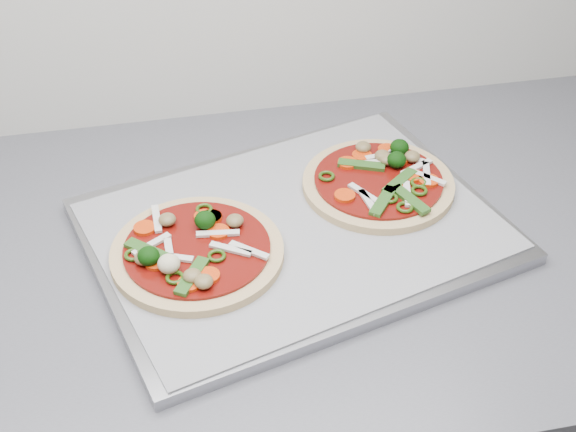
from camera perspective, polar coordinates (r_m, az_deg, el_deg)
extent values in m
cube|color=#5B5B62|center=(0.93, -11.86, -4.42)|extent=(3.60, 0.60, 0.04)
cube|color=#9B9AA0|center=(0.93, 0.49, -1.07)|extent=(0.53, 0.44, 0.01)
cube|color=#97969C|center=(0.92, 0.50, -0.67)|extent=(0.51, 0.43, 0.00)
cylinder|color=tan|center=(0.88, -6.47, -2.62)|extent=(0.27, 0.27, 0.01)
cylinder|color=#6B0A0B|center=(0.88, -6.50, -2.28)|extent=(0.23, 0.23, 0.00)
cube|color=silver|center=(0.88, -9.68, -2.00)|extent=(0.04, 0.03, 0.00)
ellipsoid|color=#0B3409|center=(0.86, -9.89, -2.83)|extent=(0.03, 0.03, 0.02)
cylinder|color=#FF410D|center=(0.91, -5.94, -0.06)|extent=(0.04, 0.04, 0.00)
cube|color=#2B5B1B|center=(0.88, -9.88, -2.47)|extent=(0.05, 0.05, 0.00)
cube|color=silver|center=(0.87, -8.42, -2.64)|extent=(0.01, 0.05, 0.00)
torus|color=#29470E|center=(0.84, -8.04, -4.36)|extent=(0.03, 0.03, 0.00)
cylinder|color=#FF410D|center=(0.91, -5.50, -0.08)|extent=(0.03, 0.03, 0.00)
torus|color=#29470E|center=(0.87, -10.08, -2.56)|extent=(0.03, 0.03, 0.00)
cylinder|color=#FF410D|center=(0.84, -5.70, -4.24)|extent=(0.03, 0.03, 0.00)
ellipsoid|color=beige|center=(0.85, -8.47, -3.38)|extent=(0.03, 0.03, 0.02)
ellipsoid|color=olive|center=(0.83, -6.01, -4.66)|extent=(0.02, 0.02, 0.01)
ellipsoid|color=olive|center=(0.86, -10.25, -2.95)|extent=(0.02, 0.02, 0.01)
cube|color=silver|center=(0.86, -8.29, -2.90)|extent=(0.05, 0.03, 0.00)
ellipsoid|color=#0B3409|center=(0.90, -5.92, -0.29)|extent=(0.03, 0.03, 0.02)
torus|color=#29470E|center=(0.92, -5.98, 0.48)|extent=(0.03, 0.03, 0.00)
cube|color=silver|center=(0.92, -9.32, -0.20)|extent=(0.01, 0.05, 0.00)
cube|color=silver|center=(0.87, -4.10, -2.36)|extent=(0.04, 0.03, 0.00)
ellipsoid|color=olive|center=(0.91, -8.59, -0.25)|extent=(0.03, 0.03, 0.01)
cube|color=silver|center=(0.89, -5.00, -1.25)|extent=(0.05, 0.01, 0.00)
torus|color=#29470E|center=(0.85, -8.47, -3.64)|extent=(0.03, 0.03, 0.00)
cylinder|color=#FF410D|center=(0.91, -5.48, -0.09)|extent=(0.03, 0.03, 0.00)
cylinder|color=#FF410D|center=(0.86, -9.35, -3.27)|extent=(0.03, 0.03, 0.00)
torus|color=#29470E|center=(0.86, -5.10, -2.84)|extent=(0.03, 0.03, 0.00)
cylinder|color=#FF410D|center=(0.91, -10.16, -0.84)|extent=(0.03, 0.03, 0.00)
cylinder|color=#FF410D|center=(0.83, -7.03, -4.78)|extent=(0.03, 0.03, 0.00)
cube|color=silver|center=(0.86, -2.79, -2.45)|extent=(0.04, 0.04, 0.00)
cylinder|color=#FF410D|center=(0.89, -4.96, -1.12)|extent=(0.03, 0.03, 0.00)
torus|color=#29470E|center=(0.87, -10.94, -2.73)|extent=(0.03, 0.03, 0.00)
ellipsoid|color=olive|center=(0.90, -3.80, -0.33)|extent=(0.02, 0.02, 0.01)
ellipsoid|color=olive|center=(0.83, -6.82, -4.25)|extent=(0.02, 0.02, 0.01)
cube|color=#2B5B1B|center=(0.84, -6.84, -4.27)|extent=(0.04, 0.06, 0.00)
cylinder|color=tan|center=(0.98, 6.43, 2.27)|extent=(0.22, 0.22, 0.01)
cylinder|color=#6B0A0B|center=(0.98, 6.45, 2.59)|extent=(0.19, 0.19, 0.00)
cube|color=silver|center=(1.00, 6.12, 3.82)|extent=(0.05, 0.01, 0.00)
cube|color=silver|center=(1.01, 6.81, 4.30)|extent=(0.05, 0.01, 0.00)
ellipsoid|color=#0B3409|center=(1.00, 7.73, 3.98)|extent=(0.03, 0.03, 0.02)
cube|color=#2B5B1B|center=(0.99, 5.25, 3.64)|extent=(0.06, 0.04, 0.00)
torus|color=#29470E|center=(0.93, 8.31, 0.61)|extent=(0.03, 0.03, 0.00)
cylinder|color=#FF410D|center=(1.03, 7.09, 4.69)|extent=(0.03, 0.03, 0.00)
cylinder|color=#FF410D|center=(0.94, 4.06, 1.46)|extent=(0.03, 0.03, 0.00)
cube|color=silver|center=(0.98, 9.90, 2.73)|extent=(0.04, 0.04, 0.00)
cylinder|color=#FF410D|center=(0.98, 8.84, 2.84)|extent=(0.03, 0.03, 0.00)
torus|color=#29470E|center=(0.96, 9.31, 1.80)|extent=(0.02, 0.02, 0.00)
cube|color=#2B5B1B|center=(0.95, 8.69, 1.17)|extent=(0.03, 0.06, 0.00)
cylinder|color=#FF410D|center=(1.00, 4.26, 3.79)|extent=(0.03, 0.03, 0.00)
ellipsoid|color=olive|center=(1.02, 5.37, 4.90)|extent=(0.02, 0.02, 0.01)
cylinder|color=#FF410D|center=(1.01, 5.28, 4.31)|extent=(0.03, 0.03, 0.00)
cylinder|color=#FF410D|center=(0.97, 7.94, 2.11)|extent=(0.04, 0.04, 0.00)
cube|color=#2B5B1B|center=(0.94, 6.79, 1.07)|extent=(0.05, 0.05, 0.00)
cube|color=silver|center=(1.02, 8.40, 4.19)|extent=(0.04, 0.04, 0.00)
ellipsoid|color=olive|center=(1.00, 7.08, 4.02)|extent=(0.03, 0.03, 0.01)
cube|color=silver|center=(0.95, 8.48, 1.57)|extent=(0.02, 0.05, 0.00)
cylinder|color=#FF410D|center=(1.01, 7.87, 4.03)|extent=(0.03, 0.03, 0.00)
cube|color=silver|center=(0.93, 5.76, 0.99)|extent=(0.01, 0.05, 0.00)
cube|color=silver|center=(1.00, 9.13, 3.45)|extent=(0.05, 0.03, 0.00)
torus|color=#29470E|center=(0.97, 2.76, 2.85)|extent=(0.03, 0.03, 0.00)
cylinder|color=#FF410D|center=(0.98, 9.97, 2.50)|extent=(0.04, 0.04, 0.00)
cube|color=#2B5B1B|center=(0.97, 7.95, 2.45)|extent=(0.05, 0.05, 0.00)
ellipsoid|color=olive|center=(1.01, 8.82, 4.20)|extent=(0.03, 0.03, 0.01)
cube|color=silver|center=(0.95, 5.45, 1.60)|extent=(0.03, 0.05, 0.00)
torus|color=#29470E|center=(0.94, 7.24, 1.29)|extent=(0.03, 0.03, 0.00)
ellipsoid|color=olive|center=(1.01, 6.74, 4.28)|extent=(0.03, 0.03, 0.01)
ellipsoid|color=#0B3409|center=(1.02, 7.93, 4.87)|extent=(0.03, 0.03, 0.02)
torus|color=#29470E|center=(0.97, 9.27, 2.35)|extent=(0.02, 0.02, 0.00)
cube|color=silver|center=(0.99, 9.83, 2.97)|extent=(0.02, 0.05, 0.00)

